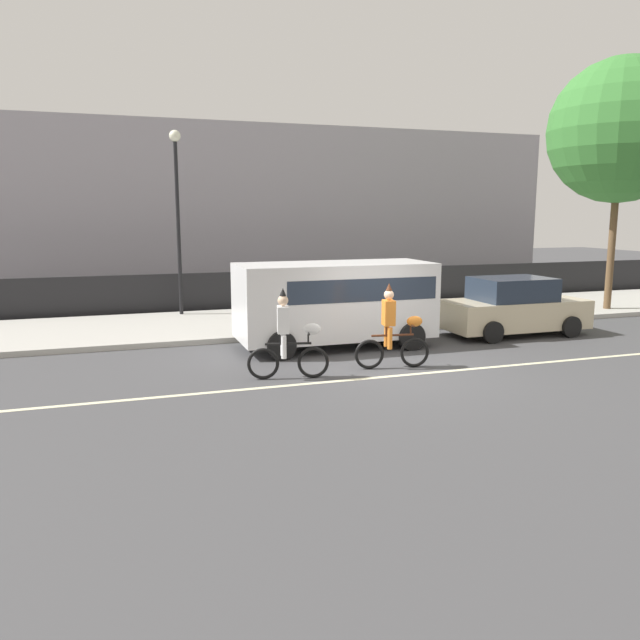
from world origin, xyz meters
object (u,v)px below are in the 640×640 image
Objects in this scene: parade_cyclist_orange at (393,331)px; street_lamp_post at (177,196)px; parade_cyclist_zebra at (289,339)px; parked_car_beige at (513,308)px; parked_van_white at (338,298)px.

street_lamp_post reaches higher than parade_cyclist_orange.
parade_cyclist_zebra and parade_cyclist_orange have the same top height.
parked_car_beige is at bearing 19.52° from parade_cyclist_zebra.
parade_cyclist_zebra is 0.33× the size of street_lamp_post.
parked_car_beige is at bearing 26.68° from parade_cyclist_orange.
parade_cyclist_orange is 0.47× the size of parked_car_beige.
parked_van_white reaches higher than parade_cyclist_orange.
parked_van_white is 0.85× the size of street_lamp_post.
parked_van_white is at bearing 52.43° from parade_cyclist_zebra.
parked_van_white is at bearing 179.32° from parked_car_beige.
parade_cyclist_zebra is 0.47× the size of parked_car_beige.
parked_van_white reaches higher than parked_car_beige.
parked_van_white is at bearing -59.72° from street_lamp_post.
parade_cyclist_zebra is 0.38× the size of parked_van_white.
parade_cyclist_orange is 0.33× the size of street_lamp_post.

